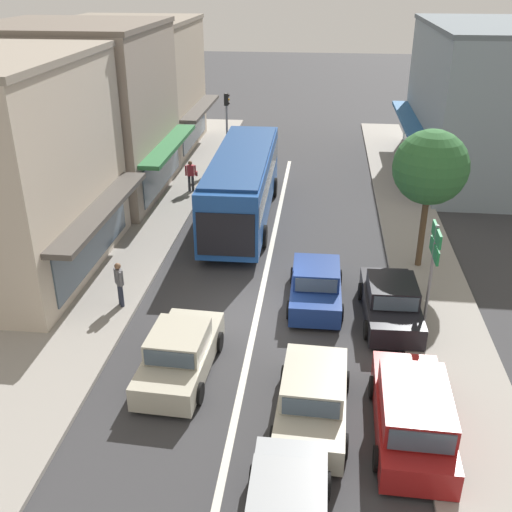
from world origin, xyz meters
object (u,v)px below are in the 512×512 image
parked_wagon_kerb_front (412,413)px  parked_sedan_kerb_second (391,302)px  directional_road_sign (434,252)px  sedan_adjacent_lane_trail (316,285)px  pedestrian_browsing_midblock (119,282)px  pedestrian_with_handbag_near (191,174)px  traffic_light_downstreet (227,117)px  street_tree_right (431,168)px  city_bus (242,181)px  sedan_queue_far_back (180,354)px  sedan_queue_gap_filler (313,398)px

parked_wagon_kerb_front → parked_sedan_kerb_second: 5.66m
parked_wagon_kerb_front → directional_road_sign: 5.87m
sedan_adjacent_lane_trail → pedestrian_browsing_midblock: pedestrian_browsing_midblock is taller
parked_sedan_kerb_second → pedestrian_with_handbag_near: (-9.26, 11.53, 0.40)m
traffic_light_downstreet → street_tree_right: street_tree_right is taller
city_bus → pedestrian_with_handbag_near: (-3.15, 3.25, -0.81)m
pedestrian_browsing_midblock → sedan_queue_far_back: bearing=-49.5°
sedan_queue_far_back → street_tree_right: bearing=44.9°
pedestrian_with_handbag_near → sedan_queue_far_back: bearing=-79.2°
street_tree_right → pedestrian_browsing_midblock: 11.96m
sedan_adjacent_lane_trail → parked_sedan_kerb_second: size_ratio=0.99×
street_tree_right → pedestrian_with_handbag_near: 13.42m
sedan_adjacent_lane_trail → directional_road_sign: size_ratio=1.17×
city_bus → sedan_queue_far_back: bearing=-91.1°
pedestrian_with_handbag_near → pedestrian_browsing_midblock: bearing=-89.8°
sedan_queue_gap_filler → street_tree_right: (3.94, 9.35, 3.45)m
traffic_light_downstreet → pedestrian_browsing_midblock: 17.42m
sedan_queue_gap_filler → pedestrian_browsing_midblock: 8.37m
sedan_adjacent_lane_trail → street_tree_right: size_ratio=0.76×
sedan_queue_far_back → parked_wagon_kerb_front: 6.66m
traffic_light_downstreet → sedan_queue_far_back: bearing=-84.9°
sedan_adjacent_lane_trail → sedan_queue_far_back: same height
city_bus → street_tree_right: bearing=-29.1°
sedan_queue_far_back → directional_road_sign: size_ratio=1.19×
parked_wagon_kerb_front → street_tree_right: 10.40m
parked_wagon_kerb_front → pedestrian_with_handbag_near: (-9.28, 17.20, 0.32)m
sedan_queue_gap_filler → parked_sedan_kerb_second: size_ratio=1.00×
parked_sedan_kerb_second → city_bus: bearing=126.4°
pedestrian_with_handbag_near → traffic_light_downstreet: bearing=78.8°
directional_road_sign → parked_sedan_kerb_second: bearing=168.2°
pedestrian_browsing_midblock → directional_road_sign: bearing=0.6°
pedestrian_with_handbag_near → pedestrian_browsing_midblock: 11.88m
street_tree_right → pedestrian_with_handbag_near: (-10.73, 7.46, -3.04)m
city_bus → pedestrian_with_handbag_near: city_bus is taller
sedan_queue_far_back → street_tree_right: street_tree_right is taller
pedestrian_browsing_midblock → parked_sedan_kerb_second: bearing=2.2°
sedan_adjacent_lane_trail → sedan_queue_far_back: size_ratio=0.98×
street_tree_right → sedan_queue_gap_filler: bearing=-112.8°
sedan_queue_far_back → directional_road_sign: directional_road_sign is taller
city_bus → pedestrian_browsing_midblock: (-3.11, -8.63, -0.81)m
parked_sedan_kerb_second → pedestrian_with_handbag_near: bearing=128.8°
sedan_queue_far_back → sedan_queue_gap_filler: (3.88, -1.57, 0.00)m
street_tree_right → pedestrian_browsing_midblock: bearing=-157.5°
city_bus → sedan_queue_gap_filler: city_bus is taller
sedan_queue_far_back → sedan_queue_gap_filler: same height
parked_sedan_kerb_second → traffic_light_downstreet: 18.95m
parked_wagon_kerb_front → sedan_queue_far_back: bearing=163.0°
street_tree_right → sedan_adjacent_lane_trail: bearing=-141.8°
sedan_queue_far_back → pedestrian_browsing_midblock: 4.44m
parked_sedan_kerb_second → pedestrian_with_handbag_near: pedestrian_with_handbag_near is taller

